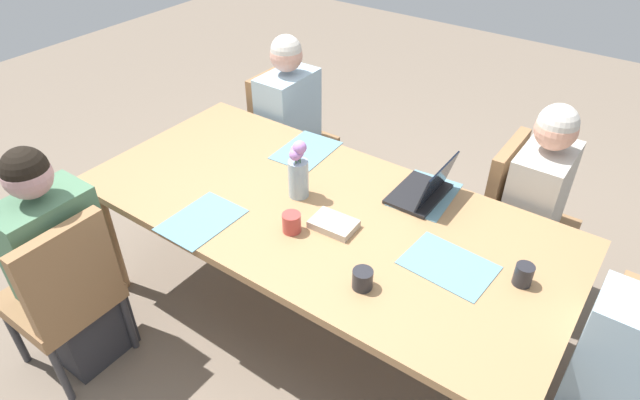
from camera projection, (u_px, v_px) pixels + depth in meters
ground_plane at (320, 318)px, 2.98m from camera, size 10.00×10.00×0.00m
dining_table at (320, 220)px, 2.57m from camera, size 2.34×1.09×0.76m
chair_far_left_near at (64, 291)px, 2.46m from camera, size 0.44×0.44×0.90m
person_far_left_near at (65, 272)px, 2.52m from camera, size 0.36×0.40×1.19m
chair_near_left_mid at (286, 131)px, 3.66m from camera, size 0.44×0.44×0.90m
person_near_left_mid at (289, 134)px, 3.57m from camera, size 0.36×0.40×1.19m
chair_near_left_far at (518, 214)px, 2.92m from camera, size 0.44×0.44×0.90m
person_near_left_far at (529, 221)px, 2.83m from camera, size 0.36×0.40×1.19m
person_head_left_right_near at (623, 392)px, 2.01m from camera, size 0.40×0.36×1.19m
flower_vase at (298, 171)px, 2.54m from camera, size 0.10×0.10×0.31m
placemat_far_left_near at (202, 220)px, 2.46m from camera, size 0.26×0.36×0.00m
placemat_near_left_mid at (306, 150)px, 2.96m from camera, size 0.28×0.37×0.00m
placemat_near_left_far at (425, 194)px, 2.62m from camera, size 0.28×0.38×0.00m
placemat_head_left_right_near at (448, 265)px, 2.22m from camera, size 0.38×0.29×0.00m
laptop_near_left_far at (424, 190)px, 2.58m from camera, size 0.22×0.32×0.21m
coffee_mug_near_left at (292, 223)px, 2.38m from camera, size 0.08×0.08×0.09m
coffee_mug_near_right at (523, 275)px, 2.11m from camera, size 0.07×0.07×0.09m
coffee_mug_centre_left at (363, 279)px, 2.10m from camera, size 0.08×0.08×0.08m
book_red_cover at (334, 224)px, 2.41m from camera, size 0.21×0.15×0.04m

